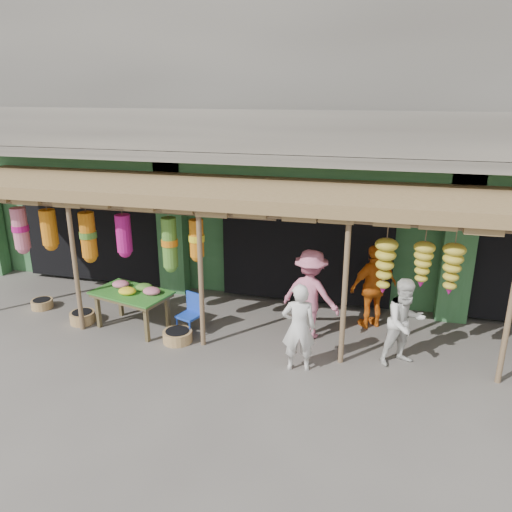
% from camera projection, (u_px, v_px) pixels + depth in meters
% --- Properties ---
extents(ground, '(80.00, 80.00, 0.00)m').
position_uv_depth(ground, '(286.00, 349.00, 9.00)').
color(ground, '#514C47').
rests_on(ground, ground).
extents(building, '(16.40, 6.80, 7.00)m').
position_uv_depth(building, '(326.00, 135.00, 12.39)').
color(building, gray).
rests_on(building, ground).
extents(awning, '(14.00, 2.70, 2.79)m').
position_uv_depth(awning, '(290.00, 199.00, 8.94)').
color(awning, brown).
rests_on(awning, ground).
extents(flower_table, '(1.64, 1.21, 0.88)m').
position_uv_depth(flower_table, '(133.00, 294.00, 9.59)').
color(flower_table, brown).
rests_on(flower_table, ground).
extents(blue_chair, '(0.48, 0.49, 0.79)m').
position_uv_depth(blue_chair, '(191.00, 311.00, 9.48)').
color(blue_chair, '#1C42B9').
rests_on(blue_chair, ground).
extents(basket_left, '(0.52, 0.52, 0.19)m').
position_uv_depth(basket_left, '(42.00, 304.00, 10.66)').
color(basket_left, olive).
rests_on(basket_left, ground).
extents(basket_mid, '(0.65, 0.65, 0.21)m').
position_uv_depth(basket_mid, '(178.00, 336.00, 9.24)').
color(basket_mid, '#996544').
rests_on(basket_mid, ground).
extents(basket_right, '(0.58, 0.58, 0.22)m').
position_uv_depth(basket_right, '(83.00, 317.00, 9.99)').
color(basket_right, '#9C8348').
rests_on(basket_right, ground).
extents(person_front, '(0.62, 0.47, 1.53)m').
position_uv_depth(person_front, '(299.00, 328.00, 8.13)').
color(person_front, silver).
rests_on(person_front, ground).
extents(person_right, '(0.94, 0.88, 1.53)m').
position_uv_depth(person_right, '(405.00, 322.00, 8.31)').
color(person_right, silver).
rests_on(person_right, ground).
extents(person_vendor, '(1.04, 0.88, 1.67)m').
position_uv_depth(person_vendor, '(374.00, 287.00, 9.61)').
color(person_vendor, orange).
rests_on(person_vendor, ground).
extents(person_shopper, '(1.23, 0.91, 1.71)m').
position_uv_depth(person_shopper, '(310.00, 294.00, 9.20)').
color(person_shopper, '#D36F8C').
rests_on(person_shopper, ground).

